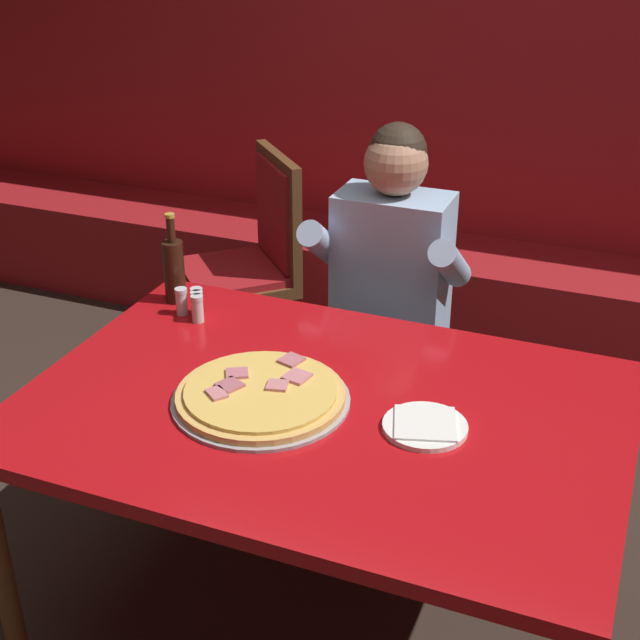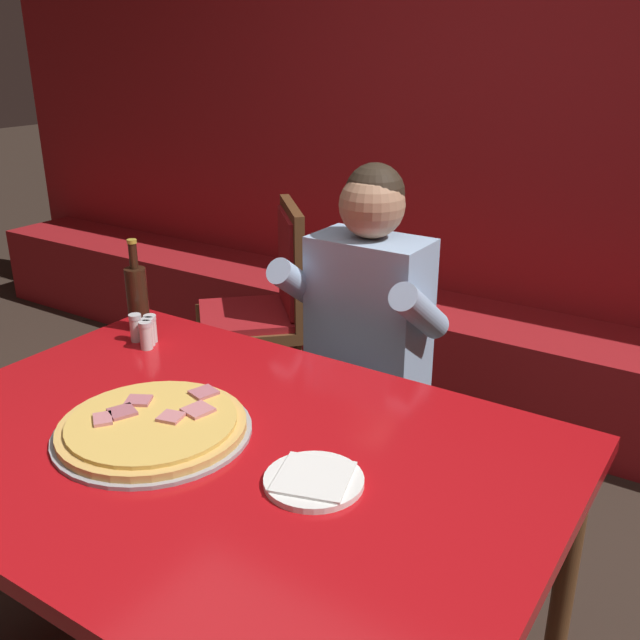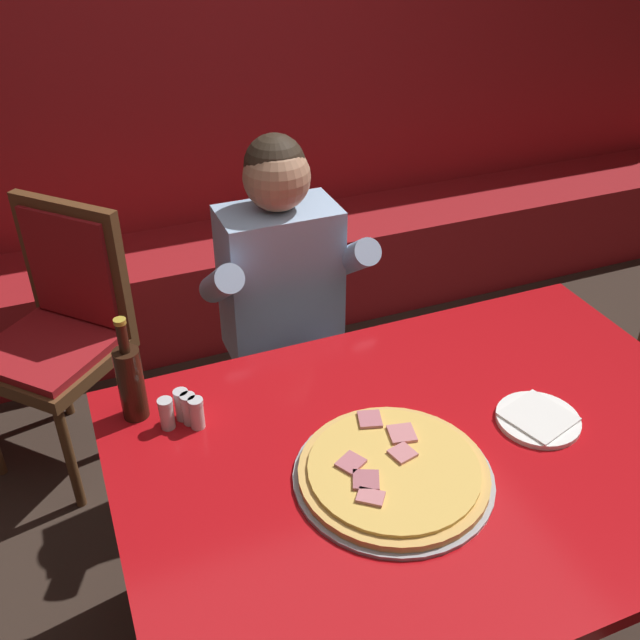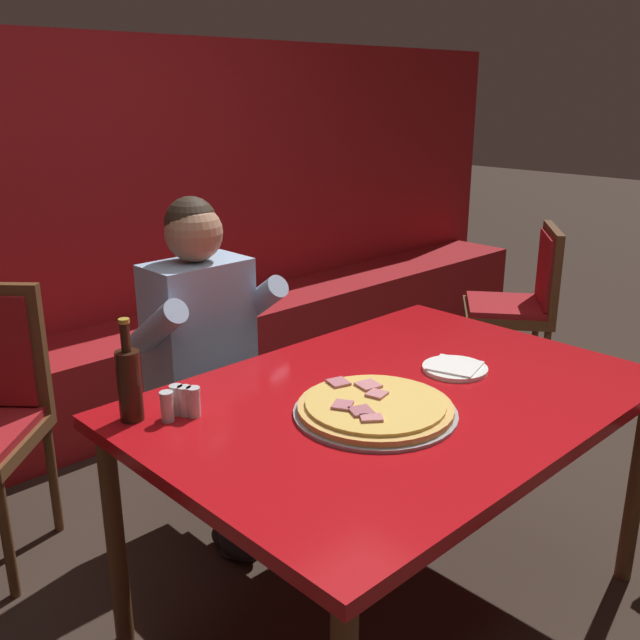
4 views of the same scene
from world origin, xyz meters
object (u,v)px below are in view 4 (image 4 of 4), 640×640
object	(u,v)px
shaker_oregano	(185,402)
diner_seated_blue_shirt	(213,354)
main_dining_table	(396,414)
shaker_parmesan	(177,401)
shaker_red_pepper_flakes	(167,408)
dining_chair_by_booth	(522,299)
pizza	(375,408)
plate_white_paper	(455,368)
beer_bottle	(129,382)
shaker_black_pepper	(194,403)

from	to	relation	value
shaker_oregano	diner_seated_blue_shirt	world-z (taller)	diner_seated_blue_shirt
main_dining_table	diner_seated_blue_shirt	bearing A→B (deg)	97.06
shaker_parmesan	shaker_red_pepper_flakes	xyz separation A→B (m)	(-0.04, -0.02, 0.00)
dining_chair_by_booth	shaker_parmesan	bearing A→B (deg)	-173.35
pizza	shaker_parmesan	world-z (taller)	shaker_parmesan
main_dining_table	shaker_oregano	size ratio (longest dim) A/B	17.85
main_dining_table	dining_chair_by_booth	bearing A→B (deg)	19.13
plate_white_paper	shaker_oregano	xyz separation A→B (m)	(-0.81, 0.33, 0.03)
diner_seated_blue_shirt	shaker_oregano	bearing A→B (deg)	-132.29
plate_white_paper	shaker_red_pepper_flakes	size ratio (longest dim) A/B	2.44
main_dining_table	shaker_red_pepper_flakes	xyz separation A→B (m)	(-0.59, 0.32, 0.11)
plate_white_paper	dining_chair_by_booth	world-z (taller)	dining_chair_by_booth
shaker_red_pepper_flakes	diner_seated_blue_shirt	xyz separation A→B (m)	(0.49, 0.48, -0.10)
plate_white_paper	diner_seated_blue_shirt	size ratio (longest dim) A/B	0.16
beer_bottle	dining_chair_by_booth	size ratio (longest dim) A/B	0.30
main_dining_table	shaker_oregano	world-z (taller)	shaker_oregano
beer_bottle	shaker_red_pepper_flakes	world-z (taller)	beer_bottle
plate_white_paper	main_dining_table	bearing A→B (deg)	177.44
shaker_red_pepper_flakes	diner_seated_blue_shirt	world-z (taller)	diner_seated_blue_shirt
beer_bottle	shaker_parmesan	size ratio (longest dim) A/B	3.40
pizza	shaker_parmesan	bearing A→B (deg)	135.94
plate_white_paper	shaker_black_pepper	bearing A→B (deg)	159.19
beer_bottle	dining_chair_by_booth	bearing A→B (deg)	5.03
shaker_parmesan	shaker_oregano	bearing A→B (deg)	-60.43
plate_white_paper	shaker_red_pepper_flakes	bearing A→B (deg)	159.20
plate_white_paper	beer_bottle	size ratio (longest dim) A/B	0.72
shaker_parmesan	diner_seated_blue_shirt	bearing A→B (deg)	45.53
plate_white_paper	shaker_black_pepper	distance (m)	0.85
pizza	shaker_black_pepper	distance (m)	0.50
main_dining_table	plate_white_paper	xyz separation A→B (m)	(0.27, -0.01, 0.08)
shaker_black_pepper	shaker_red_pepper_flakes	distance (m)	0.07
main_dining_table	shaker_parmesan	bearing A→B (deg)	148.52
beer_bottle	dining_chair_by_booth	distance (m)	2.43
pizza	shaker_black_pepper	xyz separation A→B (m)	(-0.37, 0.34, 0.02)
pizza	shaker_oregano	world-z (taller)	shaker_oregano
pizza	beer_bottle	world-z (taller)	beer_bottle
diner_seated_blue_shirt	dining_chair_by_booth	world-z (taller)	diner_seated_blue_shirt
plate_white_paper	shaker_parmesan	bearing A→B (deg)	157.07
plate_white_paper	shaker_parmesan	world-z (taller)	shaker_parmesan
pizza	shaker_red_pepper_flakes	distance (m)	0.57
shaker_black_pepper	beer_bottle	bearing A→B (deg)	142.96
plate_white_paper	shaker_black_pepper	world-z (taller)	shaker_black_pepper
main_dining_table	shaker_red_pepper_flakes	size ratio (longest dim) A/B	17.85
main_dining_table	shaker_black_pepper	xyz separation A→B (m)	(-0.52, 0.29, 0.11)
shaker_parmesan	shaker_black_pepper	bearing A→B (deg)	-59.72
shaker_black_pepper	diner_seated_blue_shirt	world-z (taller)	diner_seated_blue_shirt
shaker_parmesan	shaker_oregano	size ratio (longest dim) A/B	1.00
pizza	shaker_oregano	distance (m)	0.53
beer_bottle	diner_seated_blue_shirt	world-z (taller)	diner_seated_blue_shirt
main_dining_table	beer_bottle	size ratio (longest dim) A/B	5.26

